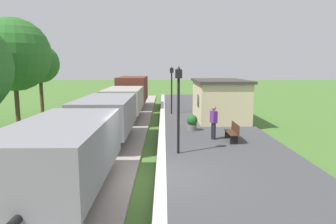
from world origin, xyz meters
name	(u,v)px	position (x,y,z in m)	size (l,w,h in m)	color
ground_plane	(149,183)	(0.00, 0.00, 0.00)	(160.00, 160.00, 0.00)	#47702D
platform_slab	(243,179)	(3.20, 0.00, 0.12)	(6.00, 60.00, 0.25)	#424244
platform_edge_stripe	(161,176)	(0.40, 0.00, 0.25)	(0.36, 60.00, 0.01)	silver
track_ballast	(79,181)	(-2.40, 0.00, 0.06)	(3.80, 60.00, 0.12)	#9E9389
rail_near	(100,178)	(-1.68, 0.00, 0.19)	(0.07, 60.00, 0.14)	slate
rail_far	(57,178)	(-3.12, 0.00, 0.19)	(0.07, 60.00, 0.14)	slate
freight_train	(118,106)	(-2.40, 9.17, 1.48)	(2.50, 26.00, 2.72)	gray
station_hut	(219,99)	(4.40, 11.13, 1.65)	(3.50, 5.80, 2.78)	beige
bench_near_hut	(233,132)	(3.92, 4.75, 0.72)	(0.42, 1.50, 0.91)	#422819
bench_down_platform	(203,104)	(3.92, 15.86, 0.72)	(0.42, 1.50, 0.91)	#422819
person_waiting	(214,121)	(3.03, 5.17, 1.18)	(0.36, 0.44, 1.71)	black
potted_planter	(192,122)	(2.14, 7.35, 0.72)	(0.64, 0.64, 0.92)	slate
lamp_post_near	(179,94)	(1.12, 2.68, 2.80)	(0.28, 0.28, 3.70)	black
lamp_post_far	(172,81)	(1.12, 13.66, 2.80)	(0.28, 0.28, 3.70)	black
tree_trackside_far	(13,55)	(-8.93, 9.52, 4.66)	(4.58, 4.58, 6.96)	#4C3823
tree_field_left	(40,64)	(-9.42, 14.66, 4.15)	(3.08, 3.08, 5.71)	#4C3823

